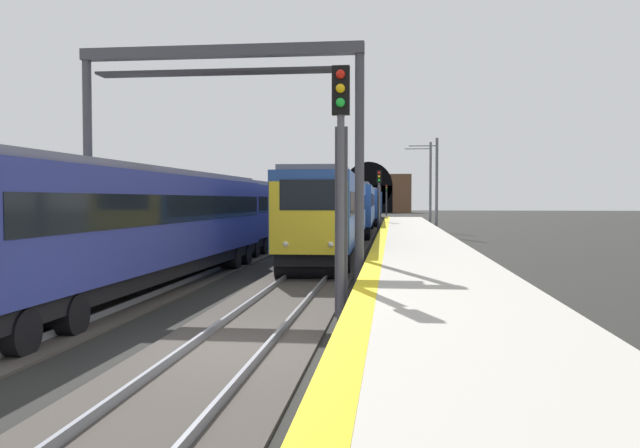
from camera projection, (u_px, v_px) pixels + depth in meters
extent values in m
plane|color=black|center=(230.00, 352.00, 11.93)|extent=(320.00, 320.00, 0.00)
cube|color=#ADA89E|center=(453.00, 330.00, 11.45)|extent=(112.00, 3.74, 1.03)
cube|color=yellow|center=(362.00, 299.00, 11.61)|extent=(112.00, 0.50, 0.01)
cube|color=#423D38|center=(229.00, 350.00, 11.93)|extent=(160.00, 3.16, 0.06)
cube|color=gray|center=(192.00, 344.00, 12.01)|extent=(160.00, 0.07, 0.15)
cube|color=gray|center=(267.00, 346.00, 11.84)|extent=(160.00, 0.07, 0.15)
cube|color=#423D38|center=(1.00, 344.00, 12.44)|extent=(160.00, 2.89, 0.06)
cube|color=gray|center=(36.00, 340.00, 12.35)|extent=(160.00, 0.07, 0.15)
cube|color=#264C99|center=(332.00, 208.00, 31.91)|extent=(20.63, 3.11, 2.87)
cube|color=black|center=(332.00, 203.00, 31.90)|extent=(19.81, 3.13, 0.89)
cube|color=slate|center=(332.00, 177.00, 31.85)|extent=(20.00, 2.69, 0.20)
cube|color=black|center=(332.00, 241.00, 31.97)|extent=(20.21, 2.77, 0.51)
cylinder|color=black|center=(311.00, 267.00, 22.66)|extent=(0.97, 2.56, 0.93)
cylinder|color=black|center=(317.00, 262.00, 24.45)|extent=(0.97, 2.56, 0.93)
cylinder|color=black|center=(342.00, 238.00, 39.51)|extent=(0.97, 2.56, 0.93)
cylinder|color=black|center=(343.00, 236.00, 41.30)|extent=(0.97, 2.56, 0.93)
cube|color=yellow|center=(308.00, 218.00, 21.64)|extent=(0.16, 2.66, 2.47)
cube|color=black|center=(308.00, 195.00, 21.56)|extent=(0.07, 1.94, 1.03)
sphere|color=#F2EACC|center=(331.00, 245.00, 21.54)|extent=(0.20, 0.20, 0.20)
sphere|color=#F2EACC|center=(286.00, 244.00, 21.68)|extent=(0.20, 0.20, 0.20)
cube|color=#264C99|center=(356.00, 205.00, 53.07)|extent=(20.63, 3.11, 2.87)
cube|color=black|center=(356.00, 200.00, 53.06)|extent=(19.81, 3.13, 0.92)
cube|color=slate|center=(356.00, 186.00, 53.01)|extent=(20.00, 2.69, 0.20)
cube|color=black|center=(356.00, 224.00, 53.13)|extent=(20.21, 2.77, 0.51)
cylinder|color=black|center=(351.00, 234.00, 43.93)|extent=(0.97, 2.56, 0.93)
cylinder|color=black|center=(352.00, 233.00, 45.72)|extent=(0.97, 2.56, 0.93)
cylinder|color=black|center=(360.00, 225.00, 60.56)|extent=(0.97, 2.56, 0.93)
cylinder|color=black|center=(360.00, 224.00, 62.35)|extent=(0.97, 2.56, 0.93)
cube|color=#264C99|center=(367.00, 203.00, 74.23)|extent=(20.63, 3.11, 2.87)
cube|color=black|center=(367.00, 200.00, 74.22)|extent=(19.81, 3.13, 0.88)
cube|color=slate|center=(367.00, 190.00, 74.18)|extent=(20.00, 2.69, 0.20)
cube|color=black|center=(367.00, 217.00, 74.30)|extent=(20.21, 2.77, 0.51)
cylinder|color=black|center=(365.00, 223.00, 64.99)|extent=(0.97, 2.56, 0.93)
cylinder|color=black|center=(365.00, 222.00, 66.78)|extent=(0.97, 2.56, 0.93)
cylinder|color=black|center=(368.00, 218.00, 81.84)|extent=(0.97, 2.56, 0.93)
cylinder|color=black|center=(369.00, 218.00, 83.63)|extent=(0.97, 2.56, 0.93)
cube|color=#264C99|center=(373.00, 202.00, 95.40)|extent=(20.63, 3.11, 2.87)
cube|color=black|center=(373.00, 201.00, 95.39)|extent=(19.81, 3.13, 0.88)
cube|color=slate|center=(373.00, 192.00, 95.34)|extent=(20.00, 2.69, 0.20)
cube|color=black|center=(373.00, 213.00, 95.46)|extent=(20.21, 2.77, 0.51)
cylinder|color=black|center=(372.00, 217.00, 86.59)|extent=(0.97, 2.56, 0.93)
cylinder|color=black|center=(372.00, 217.00, 88.38)|extent=(0.97, 2.56, 0.93)
cylinder|color=black|center=(373.00, 214.00, 102.57)|extent=(0.97, 2.56, 0.93)
cylinder|color=black|center=(373.00, 214.00, 104.36)|extent=(0.97, 2.56, 0.93)
cube|color=navy|center=(145.00, 219.00, 19.62)|extent=(18.74, 3.14, 2.63)
cube|color=black|center=(145.00, 208.00, 19.61)|extent=(17.99, 3.15, 0.80)
cube|color=slate|center=(144.00, 172.00, 19.57)|extent=(18.17, 2.72, 0.20)
cube|color=black|center=(145.00, 267.00, 19.68)|extent=(18.36, 2.80, 0.49)
cylinder|color=black|center=(221.00, 255.00, 27.73)|extent=(0.94, 2.54, 0.89)
cylinder|color=black|center=(208.00, 259.00, 25.95)|extent=(0.94, 2.54, 0.89)
cylinder|color=black|center=(23.00, 314.00, 13.43)|extent=(0.94, 2.54, 0.89)
cube|color=yellow|center=(229.00, 214.00, 28.92)|extent=(0.18, 2.63, 2.47)
cube|color=black|center=(229.00, 201.00, 28.94)|extent=(0.08, 1.92, 0.95)
sphere|color=#F2EACC|center=(213.00, 234.00, 29.11)|extent=(0.20, 0.20, 0.20)
sphere|color=#F2EACC|center=(246.00, 234.00, 28.91)|extent=(0.20, 0.20, 0.20)
cube|color=navy|center=(268.00, 209.00, 38.85)|extent=(18.74, 3.14, 2.63)
cube|color=black|center=(268.00, 204.00, 38.83)|extent=(17.99, 3.15, 0.78)
cube|color=slate|center=(267.00, 186.00, 38.79)|extent=(18.17, 2.72, 0.20)
cube|color=black|center=(268.00, 234.00, 38.90)|extent=(18.36, 2.80, 0.49)
cylinder|color=black|center=(291.00, 232.00, 46.74)|extent=(0.94, 2.54, 0.89)
cylinder|color=black|center=(286.00, 234.00, 44.96)|extent=(0.94, 2.54, 0.89)
cylinder|color=black|center=(242.00, 246.00, 32.87)|extent=(0.94, 2.54, 0.89)
cylinder|color=black|center=(233.00, 249.00, 31.09)|extent=(0.94, 2.54, 0.89)
cylinder|color=#4C4C54|center=(341.00, 223.00, 13.96)|extent=(0.16, 0.16, 4.66)
cube|color=black|center=(341.00, 91.00, 13.85)|extent=(0.20, 0.38, 1.05)
cube|color=#4C4C54|center=(341.00, 222.00, 14.10)|extent=(0.04, 0.28, 4.19)
sphere|color=red|center=(340.00, 74.00, 13.71)|extent=(0.20, 0.20, 0.20)
sphere|color=yellow|center=(340.00, 88.00, 13.72)|extent=(0.20, 0.20, 0.20)
sphere|color=green|center=(340.00, 102.00, 13.73)|extent=(0.20, 0.20, 0.20)
cylinder|color=#4C4C54|center=(379.00, 209.00, 52.16)|extent=(0.16, 0.16, 4.16)
cube|color=black|center=(379.00, 177.00, 52.06)|extent=(0.20, 0.38, 1.05)
cube|color=#4C4C54|center=(379.00, 209.00, 52.30)|extent=(0.04, 0.28, 3.75)
sphere|color=red|center=(379.00, 173.00, 51.92)|extent=(0.20, 0.20, 0.20)
sphere|color=yellow|center=(379.00, 176.00, 51.93)|extent=(0.20, 0.20, 0.20)
sphere|color=green|center=(379.00, 180.00, 51.94)|extent=(0.20, 0.20, 0.20)
cylinder|color=#38383D|center=(386.00, 203.00, 109.86)|extent=(0.16, 0.16, 4.37)
cube|color=black|center=(386.00, 188.00, 109.76)|extent=(0.20, 0.38, 1.05)
cube|color=#38383D|center=(386.00, 203.00, 110.00)|extent=(0.04, 0.28, 3.93)
sphere|color=red|center=(386.00, 186.00, 109.61)|extent=(0.20, 0.20, 0.20)
sphere|color=yellow|center=(386.00, 187.00, 109.63)|extent=(0.20, 0.20, 0.20)
sphere|color=green|center=(386.00, 189.00, 109.64)|extent=(0.20, 0.20, 0.20)
cylinder|color=#3F3F47|center=(88.00, 176.00, 20.22)|extent=(0.28, 0.28, 7.17)
cylinder|color=#3F3F47|center=(359.00, 174.00, 19.25)|extent=(0.28, 0.28, 7.17)
cube|color=#3F3F47|center=(220.00, 52.00, 19.59)|extent=(0.36, 8.82, 0.35)
cube|color=#2D2D33|center=(220.00, 72.00, 19.62)|extent=(0.70, 7.69, 0.08)
cube|color=brown|center=(369.00, 193.00, 140.45)|extent=(2.94, 18.43, 8.39)
cube|color=black|center=(369.00, 199.00, 138.99)|extent=(0.12, 10.32, 5.87)
cylinder|color=black|center=(369.00, 186.00, 138.88)|extent=(0.12, 10.32, 10.32)
cylinder|color=#595B60|center=(437.00, 187.00, 49.46)|extent=(0.22, 0.22, 7.57)
cylinder|color=#595B60|center=(423.00, 146.00, 49.46)|extent=(0.08, 2.16, 0.08)
cylinder|color=#595B60|center=(430.00, 187.00, 57.74)|extent=(0.22, 0.22, 8.00)
cylinder|color=#595B60|center=(418.00, 149.00, 57.74)|extent=(0.08, 2.32, 0.08)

